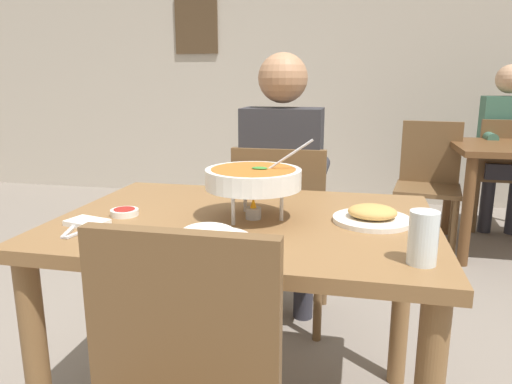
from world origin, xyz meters
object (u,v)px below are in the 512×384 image
object	(u,v)px
curry_bowl	(253,179)
sauce_dish	(124,212)
appetizer_plate	(372,216)
drink_glass	(423,241)
chair_bg_right	(429,177)
chair_diner_main	(281,227)
chair_bg_left	(504,169)
patron_bg_left	(505,138)
diner_main	(283,177)
rice_plate	(208,237)
dining_table_main	(246,253)

from	to	relation	value
curry_bowl	sauce_dish	world-z (taller)	curry_bowl
appetizer_plate	sauce_dish	bearing A→B (deg)	-173.22
curry_bowl	appetizer_plate	world-z (taller)	curry_bowl
drink_glass	chair_bg_right	bearing A→B (deg)	81.98
chair_bg_right	chair_diner_main	bearing A→B (deg)	-120.52
drink_glass	chair_bg_left	distance (m)	3.07
chair_diner_main	chair_bg_right	world-z (taller)	same
chair_bg_left	patron_bg_left	xyz separation A→B (m)	(-0.01, 0.03, 0.24)
appetizer_plate	sauce_dish	distance (m)	0.79
diner_main	chair_bg_left	size ratio (longest dim) A/B	1.46
rice_plate	chair_bg_left	xyz separation A→B (m)	(1.50, 2.87, -0.27)
diner_main	chair_bg_right	xyz separation A→B (m)	(0.84, 1.40, -0.24)
chair_diner_main	rice_plate	distance (m)	1.02
dining_table_main	drink_glass	size ratio (longest dim) A/B	9.11
dining_table_main	curry_bowl	world-z (taller)	curry_bowl
diner_main	dining_table_main	bearing A→B (deg)	-90.00
dining_table_main	sauce_dish	world-z (taller)	sauce_dish
chair_diner_main	patron_bg_left	xyz separation A→B (m)	(1.46, 1.92, 0.24)
dining_table_main	diner_main	world-z (taller)	diner_main
rice_plate	chair_bg_left	bearing A→B (deg)	62.38
sauce_dish	chair_bg_right	world-z (taller)	chair_bg_right
diner_main	rice_plate	bearing A→B (deg)	-92.21
chair_bg_left	chair_bg_right	bearing A→B (deg)	-143.55
appetizer_plate	chair_bg_left	bearing A→B (deg)	67.36
chair_bg_left	appetizer_plate	bearing A→B (deg)	-112.64
rice_plate	drink_glass	bearing A→B (deg)	-2.49
chair_bg_left	sauce_dish	bearing A→B (deg)	-124.87
sauce_dish	appetizer_plate	bearing A→B (deg)	6.78
dining_table_main	appetizer_plate	xyz separation A→B (m)	(0.39, 0.04, 0.14)
sauce_dish	patron_bg_left	size ratio (longest dim) A/B	0.07
patron_bg_left	curry_bowl	bearing A→B (deg)	-118.47
drink_glass	chair_bg_right	distance (m)	2.48
dining_table_main	chair_bg_right	world-z (taller)	chair_bg_right
chair_bg_left	chair_diner_main	bearing A→B (deg)	-127.75
chair_diner_main	sauce_dish	bearing A→B (deg)	-116.91
diner_main	chair_bg_left	xyz separation A→B (m)	(1.46, 1.86, -0.24)
rice_plate	sauce_dish	world-z (taller)	rice_plate
rice_plate	sauce_dish	xyz separation A→B (m)	(-0.35, 0.21, -0.01)
dining_table_main	appetizer_plate	distance (m)	0.42
sauce_dish	chair_bg_right	bearing A→B (deg)	60.72
curry_bowl	sauce_dish	size ratio (longest dim) A/B	3.69
curry_bowl	appetizer_plate	size ratio (longest dim) A/B	1.39
chair_bg_left	patron_bg_left	bearing A→B (deg)	102.68
patron_bg_left	diner_main	bearing A→B (deg)	-127.67
appetizer_plate	chair_bg_right	xyz separation A→B (m)	(0.45, 2.11, -0.27)
curry_bowl	chair_bg_left	bearing A→B (deg)	61.14
sauce_dish	drink_glass	distance (m)	0.92
sauce_dish	chair_bg_left	world-z (taller)	chair_bg_left
rice_plate	sauce_dish	bearing A→B (deg)	149.23
diner_main	appetizer_plate	xyz separation A→B (m)	(0.39, -0.71, 0.04)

